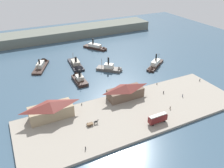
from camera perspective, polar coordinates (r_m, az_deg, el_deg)
name	(u,v)px	position (r m, az deg, el deg)	size (l,w,h in m)	color
ground_plane	(113,92)	(129.00, 0.35, -2.10)	(320.00, 320.00, 0.00)	#385166
quay_promenade	(134,112)	(112.75, 5.43, -7.02)	(110.00, 36.00, 1.20)	gray
seawall_edge	(116,95)	(126.01, 1.09, -2.66)	(110.00, 0.80, 1.00)	slate
ferry_shed_east_terminal	(51,110)	(109.51, -14.95, -6.16)	(20.10, 8.89, 8.25)	#998466
ferry_shed_customs_shed	(125,91)	(120.30, 3.33, -1.76)	(19.13, 8.11, 7.88)	brown
street_tram	(158,118)	(105.48, 11.26, -8.30)	(8.93, 2.75, 4.32)	maroon
horse_cart	(92,123)	(103.66, -4.95, -9.64)	(5.69, 1.66, 1.87)	brown
pedestrian_near_east_shed	(170,108)	(116.59, 14.23, -5.72)	(0.42, 0.42, 1.69)	#4C3D33
pedestrian_walking_west	(200,80)	(147.58, 20.94, 0.96)	(0.42, 0.42, 1.68)	#232328
pedestrian_by_tram	(164,92)	(128.56, 12.66, -2.00)	(0.40, 0.40, 1.62)	#232328
pedestrian_walking_east	(183,95)	(128.18, 17.09, -2.73)	(0.42, 0.42, 1.68)	#33384C
pedestrian_at_waters_edge	(85,148)	(92.79, -6.60, -15.48)	(0.41, 0.41, 1.65)	#232328
mooring_post_east	(157,84)	(136.88, 11.08, 0.07)	(0.44, 0.44, 0.90)	black
mooring_post_west	(82,104)	(117.17, -7.52, -4.98)	(0.44, 0.44, 0.90)	black
ferry_departing_north	(112,69)	(153.03, -0.05, 3.81)	(16.91, 16.07, 11.08)	#514C47
ferry_approaching_west	(42,64)	(167.21, -16.96, 4.65)	(15.91, 24.21, 9.47)	black
ferry_mid_harbor	(97,47)	(190.97, -3.74, 9.04)	(16.39, 20.79, 9.73)	black
ferry_approaching_east	(154,65)	(160.25, 10.43, 4.53)	(21.70, 16.90, 10.54)	black
ferry_moored_west	(79,79)	(141.90, -8.24, 1.35)	(6.35, 16.27, 10.33)	black
ferry_outer_harbor	(77,66)	(159.44, -8.68, 4.40)	(8.70, 24.65, 9.44)	black
far_headland	(60,34)	(223.36, -12.75, 12.04)	(180.00, 24.00, 8.00)	#60665B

